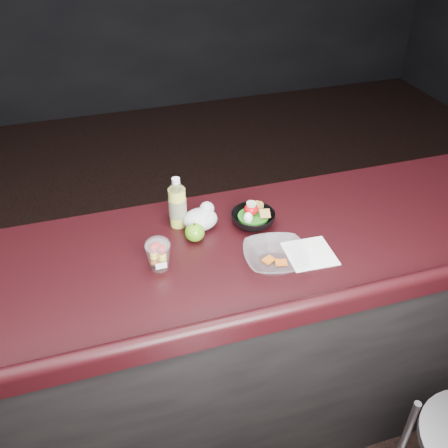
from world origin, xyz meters
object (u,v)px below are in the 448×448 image
Objects in this scene: lemonade_bottle at (178,206)px; fruit_cup at (158,253)px; green_apple at (195,232)px; takeout_bowl at (275,257)px; snack_bowl at (253,218)px.

lemonade_bottle is 1.67× the size of fruit_cup.
green_apple is (0.03, -0.11, -0.05)m from lemonade_bottle.
takeout_bowl is (0.26, -0.31, -0.06)m from lemonade_bottle.
fruit_cup is at bearing -160.06° from snack_bowl.
fruit_cup is at bearing 165.82° from takeout_bowl.
green_apple is at bearing 137.52° from takeout_bowl.
fruit_cup is 0.61× the size of snack_bowl.
fruit_cup is 0.39m from takeout_bowl.
lemonade_bottle is at bearing 62.09° from fruit_cup.
lemonade_bottle reaches higher than takeout_bowl.
snack_bowl reaches higher than takeout_bowl.
snack_bowl is 0.23m from takeout_bowl.
green_apple is (0.15, 0.11, -0.03)m from fruit_cup.
lemonade_bottle reaches higher than green_apple.
lemonade_bottle is 0.81× the size of takeout_bowl.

